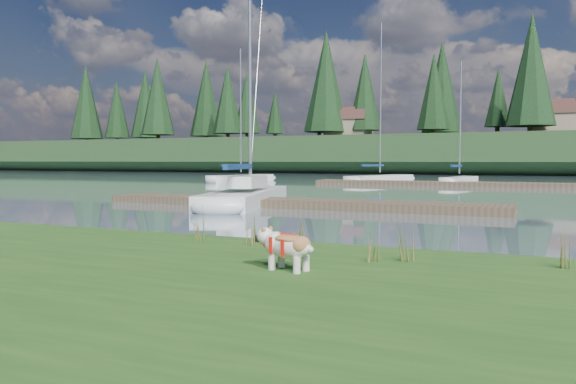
% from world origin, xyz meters
% --- Properties ---
extents(ground, '(200.00, 200.00, 0.00)m').
position_xyz_m(ground, '(0.00, 30.00, 0.00)').
color(ground, slate).
rests_on(ground, ground).
extents(bank, '(60.00, 9.00, 0.35)m').
position_xyz_m(bank, '(0.00, -6.00, 0.17)').
color(bank, '#284D1A').
rests_on(bank, ground).
extents(ridge, '(200.00, 20.00, 5.00)m').
position_xyz_m(ridge, '(0.00, 73.00, 2.50)').
color(ridge, '#1B3218').
rests_on(ridge, ground).
extents(bulldog, '(0.91, 0.47, 0.53)m').
position_xyz_m(bulldog, '(1.77, -4.00, 0.68)').
color(bulldog, silver).
rests_on(bulldog, bank).
extents(sailboat_main, '(4.47, 9.89, 13.91)m').
position_xyz_m(sailboat_main, '(-6.48, 10.21, 0.42)').
color(sailboat_main, silver).
rests_on(sailboat_main, ground).
extents(dock_near, '(16.00, 2.00, 0.30)m').
position_xyz_m(dock_near, '(-4.00, 9.00, 0.15)').
color(dock_near, '#4C3D2C').
rests_on(dock_near, ground).
extents(dock_far, '(26.00, 2.20, 0.30)m').
position_xyz_m(dock_far, '(2.00, 30.00, 0.15)').
color(dock_far, '#4C3D2C').
rests_on(dock_far, ground).
extents(sailboat_bg_0, '(3.21, 7.89, 11.26)m').
position_xyz_m(sailboat_bg_0, '(-18.39, 31.49, 0.32)').
color(sailboat_bg_0, silver).
rests_on(sailboat_bg_0, ground).
extents(sailboat_bg_1, '(4.31, 8.97, 13.10)m').
position_xyz_m(sailboat_bg_1, '(-7.31, 35.33, 0.33)').
color(sailboat_bg_1, silver).
rests_on(sailboat_bg_1, ground).
extents(sailboat_bg_2, '(2.31, 6.12, 9.25)m').
position_xyz_m(sailboat_bg_2, '(-0.89, 33.37, 0.33)').
color(sailboat_bg_2, silver).
rests_on(sailboat_bg_2, ground).
extents(weed_0, '(0.17, 0.14, 0.71)m').
position_xyz_m(weed_0, '(0.35, -2.26, 0.65)').
color(weed_0, '#475B23').
rests_on(weed_0, bank).
extents(weed_1, '(0.17, 0.14, 0.52)m').
position_xyz_m(weed_1, '(1.21, -2.34, 0.57)').
color(weed_1, '#475B23').
rests_on(weed_1, bank).
extents(weed_2, '(0.17, 0.14, 0.61)m').
position_xyz_m(weed_2, '(3.04, -2.71, 0.61)').
color(weed_2, '#475B23').
rests_on(weed_2, bank).
extents(weed_3, '(0.17, 0.14, 0.64)m').
position_xyz_m(weed_3, '(-0.77, -2.21, 0.62)').
color(weed_3, '#475B23').
rests_on(weed_3, bank).
extents(weed_4, '(0.17, 0.14, 0.38)m').
position_xyz_m(weed_4, '(2.65, -2.98, 0.51)').
color(weed_4, '#475B23').
rests_on(weed_4, bank).
extents(weed_5, '(0.17, 0.14, 0.61)m').
position_xyz_m(weed_5, '(5.13, -2.33, 0.61)').
color(weed_5, '#475B23').
rests_on(weed_5, bank).
extents(mud_lip, '(60.00, 0.50, 0.14)m').
position_xyz_m(mud_lip, '(0.00, -1.60, 0.07)').
color(mud_lip, '#33281C').
rests_on(mud_lip, ground).
extents(conifer_0, '(5.72, 5.72, 14.15)m').
position_xyz_m(conifer_0, '(-55.00, 67.00, 12.64)').
color(conifer_0, '#382619').
rests_on(conifer_0, ridge).
extents(conifer_1, '(4.40, 4.40, 11.30)m').
position_xyz_m(conifer_1, '(-40.00, 71.00, 11.28)').
color(conifer_1, '#382619').
rests_on(conifer_1, ridge).
extents(conifer_2, '(6.60, 6.60, 16.05)m').
position_xyz_m(conifer_2, '(-25.00, 68.00, 13.54)').
color(conifer_2, '#382619').
rests_on(conifer_2, ridge).
extents(conifer_3, '(4.84, 4.84, 12.25)m').
position_xyz_m(conifer_3, '(-10.00, 72.00, 11.74)').
color(conifer_3, '#382619').
rests_on(conifer_3, ridge).
extents(conifer_4, '(6.16, 6.16, 15.10)m').
position_xyz_m(conifer_4, '(3.00, 66.00, 13.09)').
color(conifer_4, '#382619').
rests_on(conifer_4, ridge).
extents(house_0, '(6.30, 5.30, 4.65)m').
position_xyz_m(house_0, '(-22.00, 70.00, 7.31)').
color(house_0, gray).
rests_on(house_0, ridge).
extents(house_1, '(6.30, 5.30, 4.65)m').
position_xyz_m(house_1, '(6.00, 71.00, 7.31)').
color(house_1, gray).
rests_on(house_1, ridge).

